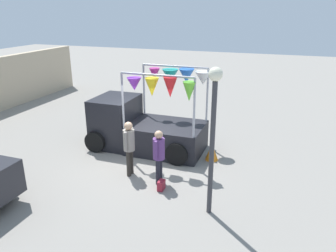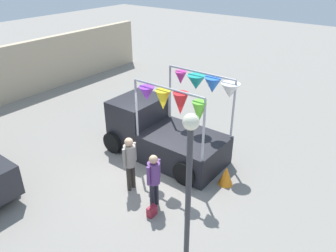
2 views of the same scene
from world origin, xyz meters
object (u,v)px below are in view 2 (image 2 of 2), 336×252
person_customer (154,176)px  handbag (152,211)px  person_vendor (130,159)px  vendor_truck (161,130)px  street_lamp (189,171)px  folded_kite_bundle_tangerine (226,176)px

person_customer → handbag: (-0.35, -0.20, -0.84)m
person_vendor → vendor_truck: bearing=14.5°
person_customer → street_lamp: (-0.95, -1.71, 1.43)m
vendor_truck → person_vendor: size_ratio=2.44×
vendor_truck → street_lamp: (-3.22, -3.28, 1.50)m
street_lamp → folded_kite_bundle_tangerine: (3.00, 0.60, -2.11)m
handbag → street_lamp: bearing=-111.7°
vendor_truck → folded_kite_bundle_tangerine: (-0.22, -2.68, -0.61)m
person_vendor → handbag: person_vendor is taller
folded_kite_bundle_tangerine → person_customer: bearing=151.4°
person_customer → person_vendor: 1.04m
vendor_truck → person_customer: bearing=-145.4°
street_lamp → person_customer: bearing=61.0°
vendor_truck → folded_kite_bundle_tangerine: size_ratio=6.99×
person_vendor → folded_kite_bundle_tangerine: bearing=-48.7°
handbag → vendor_truck: bearing=34.0°
vendor_truck → street_lamp: 4.83m
vendor_truck → street_lamp: bearing=-134.5°
street_lamp → person_vendor: bearing=67.7°
person_vendor → folded_kite_bundle_tangerine: person_vendor is taller
person_vendor → street_lamp: size_ratio=0.47×
person_vendor → street_lamp: bearing=-112.3°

